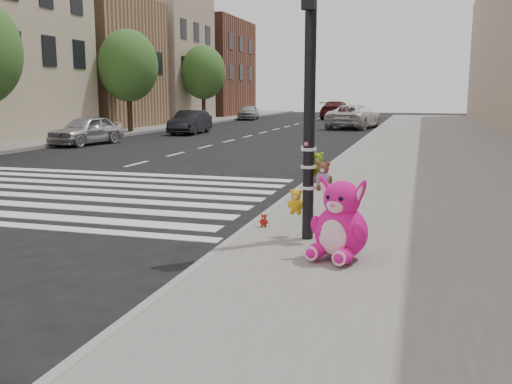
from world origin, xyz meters
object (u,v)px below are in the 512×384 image
at_px(signal_pole, 311,125).
at_px(red_teddy, 264,220).
at_px(pink_bunny, 340,225).
at_px(car_dark_far, 190,122).
at_px(car_white_near, 354,117).
at_px(car_silver_far, 86,130).

xyz_separation_m(signal_pole, red_teddy, (-0.82, 0.50, -1.54)).
distance_m(pink_bunny, car_dark_far, 24.77).
height_order(signal_pole, car_dark_far, signal_pole).
bearing_deg(red_teddy, car_white_near, 89.43).
relative_size(pink_bunny, red_teddy, 5.18).
distance_m(pink_bunny, car_white_near, 29.51).
distance_m(car_dark_far, car_white_near, 10.87).
height_order(red_teddy, car_white_near, car_white_near).
distance_m(red_teddy, car_white_near, 27.99).
bearing_deg(pink_bunny, car_white_near, 115.46).
xyz_separation_m(car_dark_far, car_white_near, (8.07, 7.28, 0.10)).
bearing_deg(pink_bunny, signal_pole, 141.52).
bearing_deg(red_teddy, car_silver_far, 127.04).
bearing_deg(signal_pole, car_white_near, 95.26).
distance_m(pink_bunny, car_silver_far, 19.55).
xyz_separation_m(red_teddy, car_white_near, (-1.80, 27.93, 0.49)).
distance_m(signal_pole, car_white_near, 28.57).
distance_m(signal_pole, car_dark_far, 23.73).
bearing_deg(red_teddy, pink_bunny, -49.68).
height_order(car_silver_far, car_dark_far, car_dark_far).
bearing_deg(signal_pole, red_teddy, 148.32).
distance_m(car_silver_far, car_white_near, 17.69).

